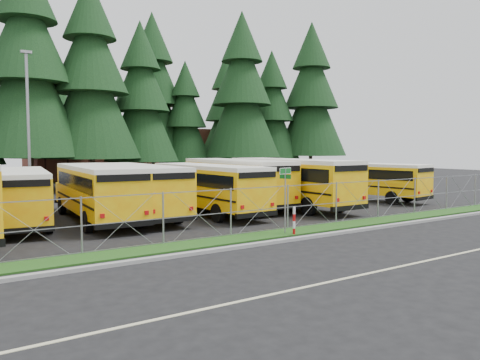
# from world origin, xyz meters

# --- Properties ---
(ground) EXTENTS (120.00, 120.00, 0.00)m
(ground) POSITION_xyz_m (0.00, 0.00, 0.00)
(ground) COLOR black
(ground) RESTS_ON ground
(curb) EXTENTS (50.00, 0.25, 0.12)m
(curb) POSITION_xyz_m (0.00, -3.10, 0.06)
(curb) COLOR gray
(curb) RESTS_ON ground
(grass_verge) EXTENTS (50.00, 1.40, 0.06)m
(grass_verge) POSITION_xyz_m (0.00, -1.70, 0.03)
(grass_verge) COLOR #194212
(grass_verge) RESTS_ON ground
(road_lane_line) EXTENTS (50.00, 0.12, 0.01)m
(road_lane_line) POSITION_xyz_m (0.00, -8.00, 0.01)
(road_lane_line) COLOR beige
(road_lane_line) RESTS_ON ground
(chainlink_fence) EXTENTS (44.00, 0.10, 2.00)m
(chainlink_fence) POSITION_xyz_m (0.00, -1.00, 1.00)
(chainlink_fence) COLOR gray
(chainlink_fence) RESTS_ON ground
(brick_building) EXTENTS (22.00, 10.00, 6.00)m
(brick_building) POSITION_xyz_m (6.00, 40.00, 3.00)
(brick_building) COLOR brown
(brick_building) RESTS_ON ground
(bus_1) EXTENTS (3.62, 10.19, 2.61)m
(bus_1) POSITION_xyz_m (-10.77, 6.77, 1.31)
(bus_1) COLOR orange
(bus_1) RESTS_ON ground
(bus_2) EXTENTS (3.14, 10.71, 2.77)m
(bus_2) POSITION_xyz_m (-7.41, 6.04, 1.39)
(bus_2) COLOR orange
(bus_2) RESTS_ON ground
(bus_3) EXTENTS (2.63, 10.55, 2.76)m
(bus_3) POSITION_xyz_m (-5.45, 6.18, 1.38)
(bus_3) COLOR orange
(bus_3) RESTS_ON ground
(bus_4) EXTENTS (2.74, 10.40, 2.71)m
(bus_4) POSITION_xyz_m (-1.63, 5.37, 1.35)
(bus_4) COLOR orange
(bus_4) RESTS_ON ground
(bus_5) EXTENTS (3.17, 11.23, 2.91)m
(bus_5) POSITION_xyz_m (1.25, 7.04, 1.46)
(bus_5) COLOR orange
(bus_5) RESTS_ON ground
(bus_6) EXTENTS (2.73, 11.28, 2.95)m
(bus_6) POSITION_xyz_m (3.81, 4.91, 1.48)
(bus_6) COLOR orange
(bus_6) RESTS_ON ground
(bus_east) EXTENTS (3.83, 10.02, 2.56)m
(bus_east) POSITION_xyz_m (10.87, 5.28, 1.28)
(bus_east) COLOR orange
(bus_east) RESTS_ON ground
(street_sign) EXTENTS (0.80, 0.53, 2.81)m
(street_sign) POSITION_xyz_m (-1.87, -1.88, 2.03)
(street_sign) COLOR gray
(street_sign) RESTS_ON ground
(striped_bollard) EXTENTS (0.11, 0.11, 1.20)m
(striped_bollard) POSITION_xyz_m (-1.70, -2.27, 0.60)
(striped_bollard) COLOR #B20C0C
(striped_bollard) RESTS_ON ground
(light_standard) EXTENTS (0.70, 0.35, 10.14)m
(light_standard) POSITION_xyz_m (-8.59, 17.45, 5.50)
(light_standard) COLOR gray
(light_standard) RESTS_ON ground
(conifer_3) EXTENTS (8.85, 8.85, 19.56)m
(conifer_3) POSITION_xyz_m (-7.39, 24.25, 9.78)
(conifer_3) COLOR black
(conifer_3) RESTS_ON ground
(conifer_4) EXTENTS (8.31, 8.31, 18.38)m
(conifer_4) POSITION_xyz_m (-2.42, 24.08, 9.19)
(conifer_4) COLOR black
(conifer_4) RESTS_ON ground
(conifer_5) EXTENTS (7.11, 7.11, 15.73)m
(conifer_5) POSITION_xyz_m (2.82, 25.90, 7.86)
(conifer_5) COLOR black
(conifer_5) RESTS_ON ground
(conifer_6) EXTENTS (5.78, 5.78, 12.78)m
(conifer_6) POSITION_xyz_m (8.46, 27.67, 6.39)
(conifer_6) COLOR black
(conifer_6) RESTS_ON ground
(conifer_7) EXTENTS (8.15, 8.15, 18.02)m
(conifer_7) POSITION_xyz_m (13.64, 24.64, 9.01)
(conifer_7) COLOR black
(conifer_7) RESTS_ON ground
(conifer_8) EXTENTS (6.69, 6.69, 14.80)m
(conifer_8) POSITION_xyz_m (18.89, 26.34, 7.40)
(conifer_8) COLOR black
(conifer_8) RESTS_ON ground
(conifer_9) EXTENTS (8.28, 8.28, 18.30)m
(conifer_9) POSITION_xyz_m (23.43, 24.64, 9.15)
(conifer_9) COLOR black
(conifer_9) RESTS_ON ground
(conifer_11) EXTENTS (7.81, 7.81, 17.27)m
(conifer_11) POSITION_xyz_m (-4.25, 35.57, 8.64)
(conifer_11) COLOR black
(conifer_11) RESTS_ON ground
(conifer_12) EXTENTS (8.18, 8.18, 18.09)m
(conifer_12) POSITION_xyz_m (5.96, 30.42, 9.04)
(conifer_12) COLOR black
(conifer_12) RESTS_ON ground
(conifer_13) EXTENTS (6.91, 6.91, 15.28)m
(conifer_13) POSITION_xyz_m (16.44, 32.27, 7.64)
(conifer_13) COLOR black
(conifer_13) RESTS_ON ground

